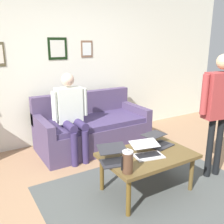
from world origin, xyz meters
The scene contains 11 objects.
ground_plane centered at (0.00, 0.00, 0.00)m, with size 7.68×7.68×0.00m, color #9A7555.
area_rug centered at (-0.06, -0.01, 0.00)m, with size 2.42×1.76×0.01m, color #484C4A.
back_wall centered at (0.00, -2.20, 1.35)m, with size 7.04×0.11×2.70m.
couch centered at (-0.10, -1.62, 0.31)m, with size 1.78×0.88×0.88m.
coffee_table centered at (-0.06, -0.11, 0.42)m, with size 1.05×0.70×0.47m.
laptop_left centered at (-0.34, -0.25, 0.52)m, with size 0.34×0.37×0.12m.
laptop_center centered at (-0.04, -0.09, 0.51)m, with size 0.39×0.38×0.13m.
laptop_right centered at (0.36, -0.16, 0.51)m, with size 0.39×0.41×0.14m.
french_press centered at (0.38, 0.12, 0.59)m, with size 0.13×0.11×0.26m.
person_standing centered at (-1.02, 0.06, 1.01)m, with size 0.57×0.25×1.58m.
person_seated centered at (0.34, -1.39, 0.73)m, with size 0.55×0.51×1.28m.
Camera 1 is at (1.68, 1.97, 1.73)m, focal length 40.68 mm.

